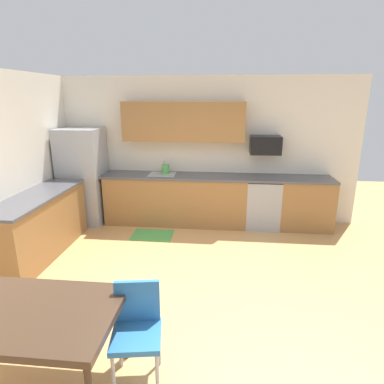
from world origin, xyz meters
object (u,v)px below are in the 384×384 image
(chair_near_table, at_px, (137,325))
(oven_range, at_px, (262,203))
(dining_table, at_px, (28,317))
(kettle, at_px, (166,170))
(refrigerator, at_px, (83,176))
(microwave, at_px, (265,145))

(chair_near_table, bearing_deg, oven_range, 68.71)
(dining_table, relative_size, kettle, 7.00)
(refrigerator, xyz_separation_m, oven_range, (3.35, 0.08, -0.43))
(refrigerator, bearing_deg, chair_near_table, -60.90)
(chair_near_table, relative_size, kettle, 4.25)
(oven_range, bearing_deg, microwave, 90.00)
(refrigerator, bearing_deg, microwave, 3.08)
(microwave, distance_m, chair_near_table, 4.07)
(microwave, bearing_deg, refrigerator, -176.92)
(refrigerator, height_order, kettle, refrigerator)
(refrigerator, height_order, chair_near_table, refrigerator)
(chair_near_table, bearing_deg, refrigerator, 119.10)
(oven_range, height_order, microwave, microwave)
(refrigerator, bearing_deg, dining_table, -72.89)
(microwave, xyz_separation_m, kettle, (-1.80, -0.05, -0.48))
(microwave, xyz_separation_m, chair_near_table, (-1.40, -3.69, -1.00))
(kettle, bearing_deg, microwave, 1.59)
(refrigerator, distance_m, oven_range, 3.38)
(refrigerator, relative_size, chair_near_table, 2.09)
(microwave, relative_size, kettle, 2.70)
(chair_near_table, bearing_deg, kettle, 96.30)
(oven_range, bearing_deg, kettle, 178.41)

